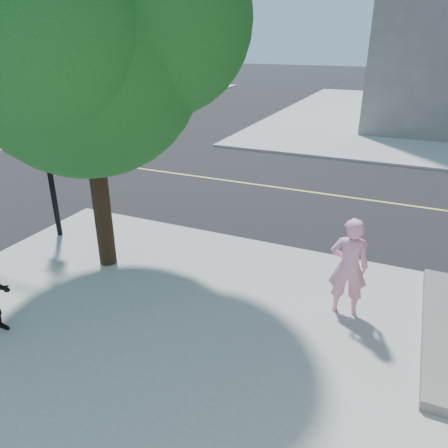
% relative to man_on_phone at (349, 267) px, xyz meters
% --- Properties ---
extents(ground, '(140.00, 140.00, 0.00)m').
position_rel_man_on_phone_xyz_m(ground, '(-7.02, 2.21, -1.08)').
color(ground, black).
rests_on(ground, ground).
extents(road_ew, '(140.00, 9.00, 0.01)m').
position_rel_man_on_phone_xyz_m(road_ew, '(-7.02, 6.71, -1.07)').
color(road_ew, black).
rests_on(road_ew, ground).
extents(sidewalk_nw, '(26.00, 25.00, 0.12)m').
position_rel_man_on_phone_xyz_m(sidewalk_nw, '(-30.02, 23.71, -1.02)').
color(sidewalk_nw, '#A1A09D').
rests_on(sidewalk_nw, ground).
extents(church, '(15.20, 12.00, 14.40)m').
position_rel_man_on_phone_xyz_m(church, '(-27.02, 20.21, 6.11)').
color(church, maroon).
rests_on(church, sidewalk_nw).
extents(man_on_phone, '(0.76, 0.57, 1.91)m').
position_rel_man_on_phone_xyz_m(man_on_phone, '(0.00, 0.00, 0.00)').
color(man_on_phone, pink).
rests_on(man_on_phone, sidewalk_se).
extents(street_tree, '(5.83, 5.30, 7.73)m').
position_rel_man_on_phone_xyz_m(street_tree, '(-5.16, -0.24, 4.04)').
color(street_tree, black).
rests_on(street_tree, sidewalk_se).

